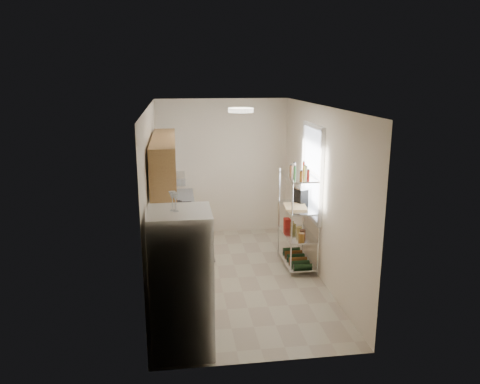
% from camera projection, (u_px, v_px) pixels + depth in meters
% --- Properties ---
extents(room, '(2.52, 4.42, 2.62)m').
position_uv_depth(room, '(238.00, 196.00, 6.88)').
color(room, '#B4AA92').
rests_on(room, ground).
extents(counter_run, '(0.63, 3.51, 0.90)m').
position_uv_depth(counter_run, '(177.00, 243.00, 7.38)').
color(counter_run, tan).
rests_on(counter_run, ground).
extents(upper_cabinets, '(0.33, 2.20, 0.72)m').
position_uv_depth(upper_cabinets, '(164.00, 162.00, 6.71)').
color(upper_cabinets, tan).
rests_on(upper_cabinets, room).
extents(range_hood, '(0.50, 0.60, 0.12)m').
position_uv_depth(range_hood, '(170.00, 179.00, 7.59)').
color(range_hood, '#B7BABC').
rests_on(range_hood, room).
extents(window, '(0.06, 1.00, 1.46)m').
position_uv_depth(window, '(312.00, 172.00, 7.32)').
color(window, white).
rests_on(window, room).
extents(bakers_rack, '(0.45, 0.90, 1.73)m').
position_uv_depth(bakers_rack, '(299.00, 201.00, 7.34)').
color(bakers_rack, silver).
rests_on(bakers_rack, ground).
extents(ceiling_dome, '(0.34, 0.34, 0.05)m').
position_uv_depth(ceiling_dome, '(241.00, 110.00, 6.28)').
color(ceiling_dome, white).
rests_on(ceiling_dome, room).
extents(refrigerator, '(0.67, 0.67, 1.64)m').
position_uv_depth(refrigerator, '(182.00, 282.00, 5.14)').
color(refrigerator, white).
rests_on(refrigerator, ground).
extents(wine_glass_a, '(0.08, 0.08, 0.21)m').
position_uv_depth(wine_glass_a, '(172.00, 201.00, 4.91)').
color(wine_glass_a, silver).
rests_on(wine_glass_a, refrigerator).
extents(wine_glass_b, '(0.07, 0.07, 0.20)m').
position_uv_depth(wine_glass_b, '(176.00, 202.00, 4.89)').
color(wine_glass_b, silver).
rests_on(wine_glass_b, refrigerator).
extents(rice_cooker, '(0.23, 0.23, 0.19)m').
position_uv_depth(rice_cooker, '(171.00, 216.00, 6.94)').
color(rice_cooker, white).
rests_on(rice_cooker, counter_run).
extents(frying_pan_large, '(0.28, 0.28, 0.04)m').
position_uv_depth(frying_pan_large, '(170.00, 205.00, 7.77)').
color(frying_pan_large, black).
rests_on(frying_pan_large, counter_run).
extents(frying_pan_small, '(0.20, 0.20, 0.04)m').
position_uv_depth(frying_pan_small, '(176.00, 203.00, 7.93)').
color(frying_pan_small, black).
rests_on(frying_pan_small, counter_run).
extents(cutting_board, '(0.38, 0.47, 0.03)m').
position_uv_depth(cutting_board, '(295.00, 207.00, 7.30)').
color(cutting_board, tan).
rests_on(cutting_board, bakers_rack).
extents(espresso_machine, '(0.22, 0.26, 0.27)m').
position_uv_depth(espresso_machine, '(301.00, 196.00, 7.51)').
color(espresso_machine, black).
rests_on(espresso_machine, bakers_rack).
extents(storage_bag, '(0.10, 0.13, 0.15)m').
position_uv_depth(storage_bag, '(287.00, 223.00, 7.77)').
color(storage_bag, maroon).
rests_on(storage_bag, bakers_rack).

